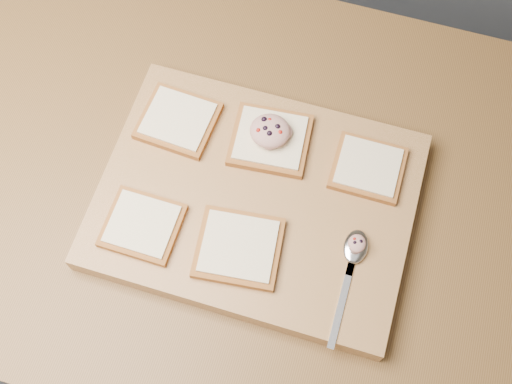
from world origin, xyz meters
TOP-DOWN VIEW (x-y plane):
  - ground at (0.00, 0.00)m, footprint 4.00×4.00m
  - island_counter at (0.00, 0.00)m, footprint 2.00×0.80m
  - cutting_board at (0.17, -0.04)m, footprint 0.48×0.37m
  - bread_far_left at (0.01, 0.05)m, footprint 0.12×0.11m
  - bread_far_center at (0.16, 0.06)m, footprint 0.13×0.12m
  - bread_far_right at (0.32, 0.06)m, footprint 0.11×0.10m
  - bread_near_left at (0.02, -0.13)m, footprint 0.11×0.10m
  - bread_near_center at (0.17, -0.13)m, footprint 0.13×0.13m
  - tuna_salad_dollop at (0.16, 0.06)m, footprint 0.06×0.06m
  - spoon at (0.33, -0.09)m, footprint 0.04×0.18m
  - spoon_salad at (0.33, -0.07)m, footprint 0.03×0.03m

SIDE VIEW (x-z plane):
  - ground at x=0.00m, z-range 0.00..0.00m
  - island_counter at x=0.00m, z-range 0.00..0.90m
  - cutting_board at x=0.17m, z-range 0.90..0.94m
  - spoon at x=0.33m, z-range 0.94..0.95m
  - bread_far_right at x=0.32m, z-range 0.94..0.95m
  - bread_near_left at x=0.02m, z-range 0.94..0.95m
  - bread_far_left at x=0.01m, z-range 0.94..0.95m
  - bread_far_center at x=0.16m, z-range 0.94..0.96m
  - bread_near_center at x=0.17m, z-range 0.94..0.96m
  - spoon_salad at x=0.33m, z-range 0.95..0.97m
  - tuna_salad_dollop at x=0.16m, z-range 0.96..0.99m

